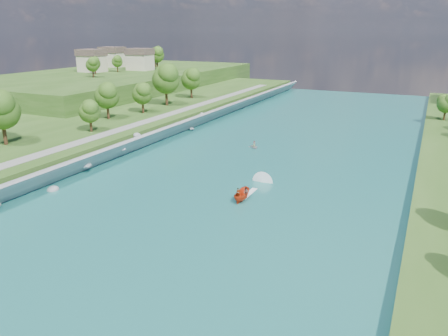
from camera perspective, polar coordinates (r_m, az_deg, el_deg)
The scene contains 10 objects.
ground at distance 57.61m, azimuth -6.52°, elevation -7.54°, with size 260.00×260.00×0.00m, color #2D5119.
river_water at distance 74.01m, azimuth 1.61°, elevation -1.58°, with size 55.00×240.00×0.10m, color #196062.
berm_west at distance 103.44m, azimuth -24.67°, elevation 3.36°, with size 45.00×240.00×3.50m, color #2D5119.
ridge_west at distance 178.72m, azimuth -13.29°, elevation 10.77°, with size 60.00×120.00×9.00m, color #2D5119.
riprap_bank at distance 86.26m, azimuth -14.45°, elevation 1.87°, with size 4.24×236.00×4.32m.
riverside_path at distance 90.54m, azimuth -17.58°, elevation 3.49°, with size 3.00×200.00×0.10m, color gray.
ridge_houses at distance 185.70m, azimuth -14.05°, elevation 13.70°, with size 29.50×29.50×8.40m.
trees_ridge at distance 177.91m, azimuth -11.58°, elevation 13.74°, with size 13.08×50.23×10.52m.
motorboat at distance 66.22m, azimuth 2.77°, elevation -3.22°, with size 3.60×19.04×1.98m.
raft at distance 94.13m, azimuth 3.96°, elevation 2.85°, with size 3.25×3.37×1.54m.
Camera 1 is at (28.03, -44.03, 24.38)m, focal length 35.00 mm.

